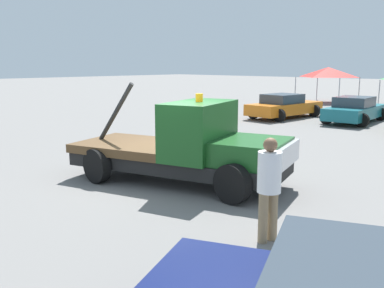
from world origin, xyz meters
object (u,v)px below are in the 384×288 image
object	(u,v)px
tow_truck	(190,148)
parked_car_orange	(284,106)
person_near_truck	(269,182)
parked_car_teal	(355,110)
canopy_tent_red	(328,72)
traffic_cone	(224,147)

from	to	relation	value
tow_truck	parked_car_orange	size ratio (longest dim) A/B	1.19
person_near_truck	parked_car_teal	world-z (taller)	person_near_truck
person_near_truck	parked_car_orange	xyz separation A→B (m)	(-8.81, 14.95, -0.39)
canopy_tent_red	tow_truck	bearing A→B (deg)	-71.37
parked_car_teal	traffic_cone	bearing A→B (deg)	176.36
traffic_cone	parked_car_teal	bearing A→B (deg)	90.76
person_near_truck	parked_car_teal	size ratio (longest dim) A/B	0.38
parked_car_orange	canopy_tent_red	size ratio (longest dim) A/B	1.37
person_near_truck	parked_car_teal	distance (m)	16.60
tow_truck	person_near_truck	bearing A→B (deg)	-42.53
traffic_cone	parked_car_orange	bearing A→B (deg)	110.94
traffic_cone	tow_truck	bearing A→B (deg)	-64.91
parked_car_orange	traffic_cone	world-z (taller)	parked_car_orange
parked_car_teal	canopy_tent_red	size ratio (longest dim) A/B	1.31
person_near_truck	parked_car_teal	bearing A→B (deg)	-57.72
parked_car_teal	person_near_truck	bearing A→B (deg)	-166.34
tow_truck	traffic_cone	world-z (taller)	tow_truck
tow_truck	parked_car_orange	distance (m)	14.30
person_near_truck	parked_car_orange	size ratio (longest dim) A/B	0.36
parked_car_teal	traffic_cone	distance (m)	10.79
parked_car_teal	canopy_tent_red	bearing A→B (deg)	28.22
traffic_cone	canopy_tent_red	bearing A→B (deg)	107.56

